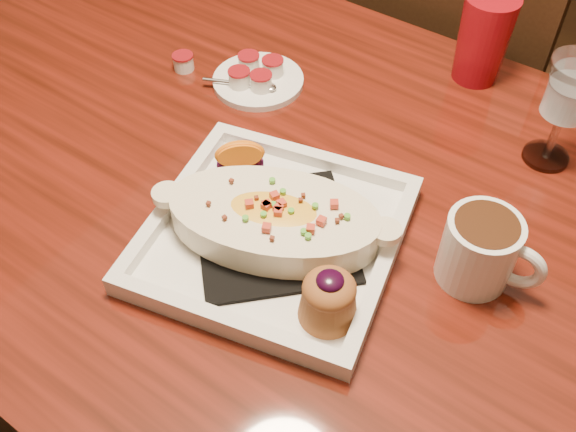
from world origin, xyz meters
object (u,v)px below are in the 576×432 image
Objects in this scene: coffee_mug at (482,249)px; red_tumbler at (483,39)px; table at (280,222)px; plate at (277,229)px; saucer at (256,78)px; goblet at (570,95)px; chair_far at (449,91)px.

coffee_mug is 0.88× the size of red_tumbler.
table is 4.11× the size of plate.
saucer is at bearing 136.19° from table.
goblet is (0.29, 0.25, 0.21)m from table.
chair_far is at bearing 127.12° from goblet.
chair_far is 7.50× the size of coffee_mug.
chair_far reaches higher than table.
plate is 0.42m from goblet.
red_tumbler is (-0.17, 0.37, 0.02)m from coffee_mug.
table is at bearing -108.05° from red_tumbler.
chair_far is 5.73× the size of goblet.
red_tumbler is (0.12, -0.26, 0.31)m from chair_far.
table is at bearing 174.79° from coffee_mug.
saucer is (-0.15, 0.15, 0.11)m from table.
plate is at bearing -96.26° from red_tumbler.
goblet is 1.11× the size of saucer.
saucer is (-0.45, 0.15, -0.04)m from coffee_mug.
table is 0.24m from saucer.
chair_far reaches higher than saucer.
goblet is at bearing 13.09° from saucer.
red_tumbler reaches higher than saucer.
goblet is (0.22, 0.35, 0.08)m from plate.
red_tumbler is (0.12, 0.37, 0.17)m from table.
chair_far reaches higher than red_tumbler.
coffee_mug is at bearing -65.44° from red_tumbler.
coffee_mug reaches higher than saucer.
chair_far reaches higher than plate.
saucer reaches higher than table.
plate is at bearing -160.79° from coffee_mug.
table is 0.18m from plate.
red_tumbler reaches higher than table.
plate is 0.48m from red_tumbler.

